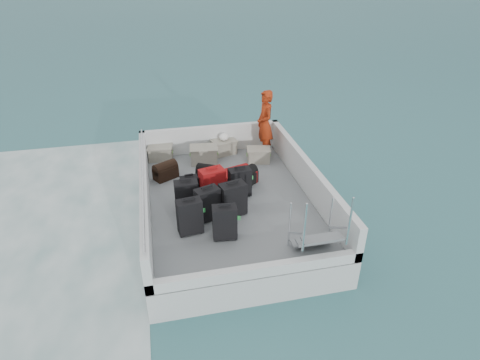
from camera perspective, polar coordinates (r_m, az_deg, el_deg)
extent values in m
plane|color=#194C59|center=(8.93, -1.50, -5.96)|extent=(160.00, 160.00, 0.00)
cube|color=silver|center=(8.76, -1.52, -4.36)|extent=(3.60, 5.00, 0.60)
cube|color=slate|center=(8.59, -1.55, -2.64)|extent=(3.30, 4.70, 0.02)
cube|color=silver|center=(8.31, -13.38, -1.84)|extent=(0.14, 5.00, 0.70)
cube|color=silver|center=(8.85, 9.47, 0.66)|extent=(0.14, 5.00, 0.70)
cube|color=silver|center=(10.55, -4.15, 5.89)|extent=(3.60, 0.14, 0.70)
cube|color=silver|center=(6.63, 2.62, -12.76)|extent=(3.60, 0.14, 0.20)
cylinder|color=silver|center=(8.11, -13.70, 0.58)|extent=(0.04, 4.80, 0.04)
cube|color=black|center=(7.43, -7.15, -5.26)|extent=(0.48, 0.32, 0.70)
cube|color=black|center=(8.03, -7.58, -2.43)|extent=(0.46, 0.27, 0.69)
cube|color=black|center=(8.49, -7.16, -1.16)|extent=(0.38, 0.26, 0.53)
cube|color=black|center=(7.26, -2.20, -6.09)|extent=(0.46, 0.30, 0.67)
cube|color=black|center=(7.78, -4.63, -3.46)|extent=(0.53, 0.41, 0.68)
cube|color=maroon|center=(8.41, -3.96, -0.63)|extent=(0.57, 0.42, 0.70)
cube|color=black|center=(7.88, -1.01, -2.80)|extent=(0.56, 0.41, 0.69)
cube|color=black|center=(8.51, -0.03, -0.38)|extent=(0.49, 0.31, 0.64)
cube|color=maroon|center=(9.10, -0.35, 0.48)|extent=(0.87, 0.70, 0.30)
cube|color=gray|center=(10.33, -11.22, 3.74)|extent=(0.62, 0.48, 0.34)
cube|color=gray|center=(10.02, -5.14, 3.53)|extent=(0.69, 0.51, 0.39)
cube|color=gray|center=(10.46, -2.29, 4.66)|extent=(0.66, 0.54, 0.35)
cube|color=gray|center=(10.04, 2.64, 3.49)|extent=(0.60, 0.47, 0.33)
ellipsoid|color=yellow|center=(10.38, 2.95, 4.05)|extent=(0.28, 0.26, 0.22)
ellipsoid|color=white|center=(10.35, -2.32, 5.99)|extent=(0.24, 0.24, 0.18)
imported|color=red|center=(10.14, 3.55, 7.97)|extent=(0.44, 0.65, 1.70)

